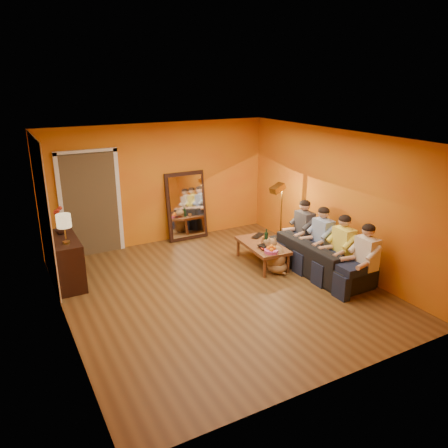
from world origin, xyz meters
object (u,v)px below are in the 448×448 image
vase (60,228)px  table_lamp (65,229)px  floor_lamp (281,219)px  tumbler (264,239)px  coffee_table (262,254)px  person_mid_right (322,238)px  sideboard (66,261)px  person_far_right (304,230)px  laptop (260,236)px  sofa (319,256)px  dog (276,255)px  wine_bottle (266,237)px  person_far_left (366,259)px  person_mid_left (343,248)px  mirror_frame (186,206)px

vase → table_lamp: bearing=-90.0°
floor_lamp → tumbler: (-0.57, -0.24, -0.25)m
coffee_table → floor_lamp: 0.93m
person_mid_right → tumbler: size_ratio=12.47×
vase → tumbler: bearing=-16.8°
sideboard → table_lamp: bearing=-90.0°
table_lamp → person_far_right: size_ratio=0.42×
person_far_right → laptop: 0.88m
sofa → dog: bearing=61.7°
coffee_table → dog: bearing=-81.4°
coffee_table → wine_bottle: wine_bottle is taller
person_far_left → person_mid_left: (0.00, 0.55, 0.00)m
person_mid_right → tumbler: bearing=132.9°
person_far_left → coffee_table: bearing=116.1°
floor_lamp → table_lamp: bearing=167.1°
table_lamp → vase: size_ratio=2.48×
mirror_frame → person_far_left: 4.15m
coffee_table → laptop: (0.18, 0.35, 0.22)m
wine_bottle → tumbler: size_ratio=3.17×
floor_lamp → tumbler: size_ratio=14.72×
sideboard → floor_lamp: floor_lamp is taller
coffee_table → tumbler: bearing=49.2°
person_mid_right → person_far_right: 0.55m
dog → person_far_right: (0.85, 0.26, 0.28)m
tumbler → sideboard: bearing=166.9°
tumbler → person_mid_right: bearing=-47.1°
sofa → wine_bottle: wine_bottle is taller
wine_bottle → person_far_right: bearing=-7.0°
coffee_table → tumbler: size_ratio=12.47×
dog → wine_bottle: wine_bottle is taller
person_far_left → person_mid_right: bearing=90.0°
sideboard → vase: vase is taller
sideboard → mirror_frame: bearing=21.2°
mirror_frame → laptop: size_ratio=4.28×
floor_lamp → wine_bottle: 0.77m
tumbler → sofa: bearing=-55.5°
table_lamp → laptop: size_ratio=1.44×
sideboard → floor_lamp: 4.23m
dog → laptop: dog is taller
sideboard → person_mid_left: 4.90m
person_mid_left → table_lamp: bearing=156.4°
sideboard → dog: (3.52, -1.37, -0.10)m
mirror_frame → tumbler: size_ratio=15.54×
laptop → vase: vase is taller
person_far_left → laptop: person_far_left is taller
person_far_right → wine_bottle: size_ratio=3.94×
sideboard → table_lamp: size_ratio=2.31×
sofa → floor_lamp: bearing=3.3°
sofa → vase: bearing=64.7°
mirror_frame → floor_lamp: size_ratio=1.06×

